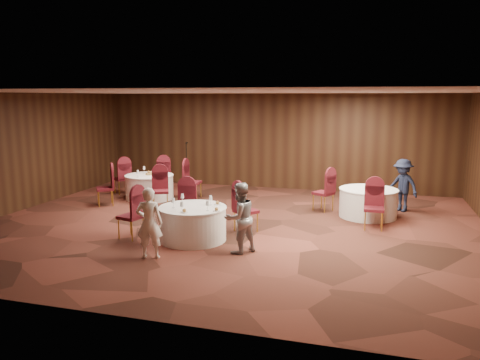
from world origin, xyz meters
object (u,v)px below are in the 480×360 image
(woman_b, at_px, (240,218))
(table_left, at_px, (150,187))
(woman_a, at_px, (149,223))
(table_right, at_px, (368,203))
(table_main, at_px, (193,223))
(man_c, at_px, (403,185))
(mic_stand, at_px, (187,177))

(woman_b, bearing_deg, table_left, -96.40)
(table_left, relative_size, woman_a, 1.05)
(table_right, bearing_deg, table_left, 176.38)
(table_main, distance_m, man_c, 6.05)
(table_main, height_order, mic_stand, mic_stand)
(table_right, bearing_deg, woman_b, -123.53)
(man_c, bearing_deg, table_main, -100.85)
(mic_stand, xyz_separation_m, woman_b, (3.39, -5.45, 0.24))
(table_main, bearing_deg, table_left, 128.65)
(table_main, distance_m, woman_a, 1.40)
(mic_stand, relative_size, woman_b, 1.14)
(mic_stand, relative_size, woman_a, 1.17)
(table_right, distance_m, woman_a, 5.99)
(table_main, xyz_separation_m, woman_a, (-0.37, -1.31, 0.32))
(table_left, bearing_deg, woman_b, -45.11)
(woman_a, bearing_deg, mic_stand, -87.32)
(table_left, height_order, woman_b, woman_b)
(table_main, bearing_deg, man_c, 41.71)
(woman_b, height_order, man_c, man_c)
(table_right, xyz_separation_m, mic_stand, (-5.82, 1.79, 0.10))
(table_right, xyz_separation_m, woman_b, (-2.42, -3.66, 0.34))
(mic_stand, xyz_separation_m, woman_a, (1.82, -6.24, 0.22))
(table_main, height_order, table_right, same)
(table_right, relative_size, woman_a, 1.07)
(mic_stand, bearing_deg, woman_a, -73.78)
(woman_a, bearing_deg, table_main, -119.14)
(woman_a, relative_size, woman_b, 0.98)
(table_main, distance_m, table_right, 4.80)
(table_left, distance_m, table_right, 6.49)
(table_left, relative_size, man_c, 1.02)
(table_right, height_order, mic_stand, mic_stand)
(woman_a, height_order, man_c, man_c)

